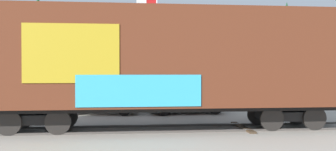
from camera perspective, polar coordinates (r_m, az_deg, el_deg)
The scene contains 7 objects.
ground_plane at distance 13.32m, azimuth -3.13°, elevation -9.09°, with size 260.00×260.00×0.00m, color gray.
track at distance 13.41m, azimuth 2.40°, elevation -8.86°, with size 60.02×3.44×0.08m.
freight_car at distance 13.15m, azimuth -0.29°, elevation 2.62°, with size 14.65×3.38×4.84m.
flagpole at distance 23.88m, azimuth -2.52°, elevation 7.49°, with size 1.52×0.30×7.93m.
hillside at distance 88.73m, azimuth -3.75°, elevation 3.77°, with size 112.49×34.52×18.76m.
parked_car_white at distance 18.50m, azimuth -11.33°, elevation -3.76°, with size 4.31×2.36×1.60m.
parked_car_black at distance 18.36m, azimuth 2.87°, elevation -3.70°, with size 4.24×2.42×1.72m.
Camera 1 is at (-0.17, -13.12, 2.28)m, focal length 36.17 mm.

